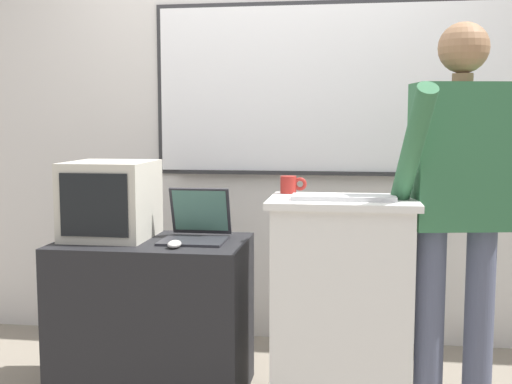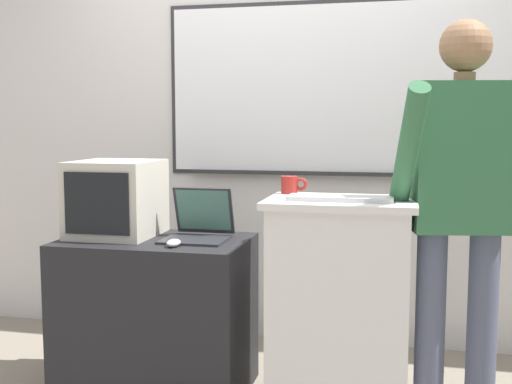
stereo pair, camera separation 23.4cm
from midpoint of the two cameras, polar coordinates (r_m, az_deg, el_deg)
The scene contains 9 objects.
back_wall at distance 3.90m, azimuth -0.11°, elevation 7.64°, with size 6.40×0.17×2.83m.
lectern_podium at distance 2.94m, azimuth 5.31°, elevation -10.14°, with size 0.65×0.46×0.99m.
side_desk at distance 3.23m, azimuth -11.17°, elevation -10.89°, with size 0.90×0.57×0.76m.
person_presenter at distance 2.92m, azimuth 15.44°, elevation 0.03°, with size 0.58×0.60×1.75m.
laptop at distance 3.12m, azimuth -7.39°, elevation -2.87°, with size 0.30×0.32×0.25m.
wireless_keyboard at distance 2.78m, azimuth 5.41°, elevation -0.51°, with size 0.45×0.15×0.02m.
computer_mouse_by_laptop at distance 2.93m, azimuth -9.55°, elevation -4.61°, with size 0.06×0.10×0.03m.
crt_monitor at distance 3.24m, azimuth -14.81°, elevation -0.67°, with size 0.39×0.43×0.37m.
coffee_mug at distance 3.02m, azimuth 0.81°, elevation 0.66°, with size 0.12×0.08×0.08m.
Camera 1 is at (0.47, -2.52, 1.32)m, focal length 45.00 mm.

